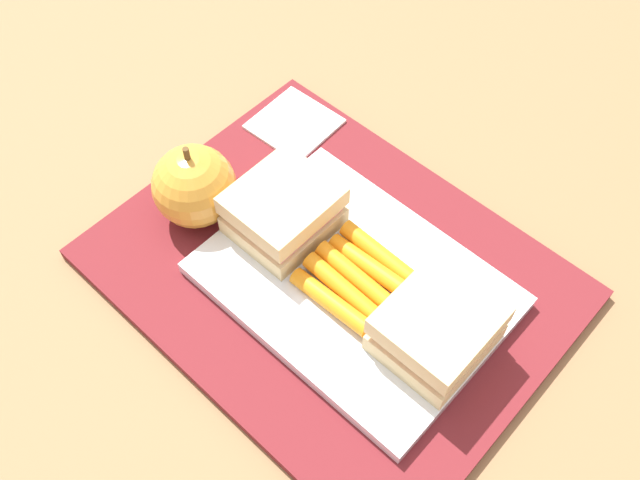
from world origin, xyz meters
The scene contains 8 objects.
ground_plane centered at (0.00, 0.00, 0.00)m, with size 2.40×2.40×0.00m, color olive.
lunchbag_mat centered at (0.00, 0.00, 0.01)m, with size 0.36×0.28×0.01m, color maroon.
food_tray centered at (-0.03, 0.00, 0.02)m, with size 0.23×0.17×0.01m, color white.
sandwich_half_left centered at (-0.10, 0.00, 0.04)m, with size 0.07×0.08×0.04m.
sandwich_half_right centered at (0.05, 0.00, 0.04)m, with size 0.07×0.08×0.04m.
carrot_sticks_bundle centered at (-0.03, 0.00, 0.03)m, with size 0.08×0.07×0.02m.
apple centered at (0.12, 0.03, 0.05)m, with size 0.07×0.07×0.08m.
paper_napkin centered at (0.14, -0.10, 0.01)m, with size 0.07×0.07×0.00m, color white.
Camera 1 is at (-0.20, 0.23, 0.50)m, focal length 39.32 mm.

